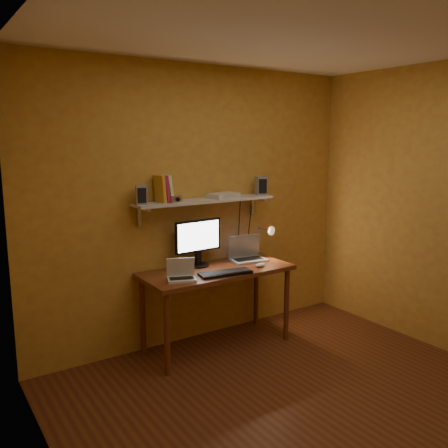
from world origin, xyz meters
TOP-DOWN VIEW (x-y plane):
  - room at (0.00, 0.00)m, footprint 3.44×3.24m
  - desk at (-0.01, 1.28)m, footprint 1.40×0.60m
  - wall_shelf at (-0.01, 1.47)m, footprint 1.40×0.25m
  - monitor at (-0.09, 1.47)m, footprint 0.49×0.22m
  - laptop at (0.41, 1.40)m, footprint 0.36×0.28m
  - netbook at (-0.44, 1.17)m, footprint 0.28×0.25m
  - keyboard at (-0.04, 1.09)m, footprint 0.49×0.23m
  - mouse at (0.37, 1.12)m, footprint 0.10×0.07m
  - desk_lamp at (0.65, 1.41)m, footprint 0.09×0.23m
  - speaker_left at (-0.65, 1.47)m, footprint 0.11×0.11m
  - speaker_right at (0.63, 1.46)m, footprint 0.13×0.13m
  - books at (-0.43, 1.48)m, footprint 0.13×0.17m
  - shelf_camera at (-0.35, 1.40)m, footprint 0.11×0.06m
  - router at (0.18, 1.46)m, footprint 0.31×0.23m

SIDE VIEW (x-z plane):
  - desk at x=-0.01m, z-range 0.29..1.04m
  - keyboard at x=-0.04m, z-range 0.75..0.77m
  - mouse at x=0.37m, z-range 0.75..0.79m
  - netbook at x=-0.44m, z-range 0.71..0.89m
  - laptop at x=0.41m, z-range 0.69..0.94m
  - desk_lamp at x=0.65m, z-range 0.77..1.15m
  - monitor at x=-0.09m, z-range 0.78..1.22m
  - room at x=0.00m, z-range -0.02..2.62m
  - wall_shelf at x=-0.01m, z-range 1.26..1.46m
  - router at x=0.18m, z-range 1.38..1.42m
  - shelf_camera at x=-0.35m, z-range 1.38..1.44m
  - speaker_left at x=-0.65m, z-range 1.38..1.54m
  - speaker_right at x=0.63m, z-range 1.38..1.56m
  - books at x=-0.43m, z-range 1.37..1.62m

